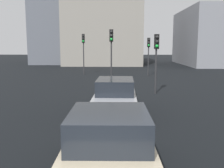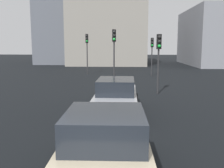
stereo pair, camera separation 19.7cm
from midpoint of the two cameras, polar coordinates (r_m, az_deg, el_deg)
car_silver_lead at (r=11.48m, az=0.24°, el=-2.81°), size 4.73×2.08×1.58m
car_beige_second at (r=5.91m, az=-1.59°, el=-13.78°), size 4.26×2.16×1.63m
traffic_light_near_left at (r=19.31m, az=-0.45°, el=8.50°), size 0.32×0.29×4.17m
traffic_light_near_right at (r=26.86m, az=-6.55°, el=8.44°), size 0.32×0.29×4.15m
traffic_light_far_left at (r=16.11m, az=9.45°, el=7.18°), size 0.32×0.29×3.69m
traffic_light_far_right at (r=25.46m, az=7.87°, el=7.75°), size 0.32×0.29×3.73m
building_facade_left at (r=43.36m, az=19.93°, el=9.68°), size 15.32×7.11×8.47m
building_facade_center at (r=42.46m, az=-1.93°, el=12.36°), size 12.02×11.69×11.64m
building_facade_right at (r=46.42m, az=-11.81°, el=11.09°), size 12.34×6.94×10.40m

